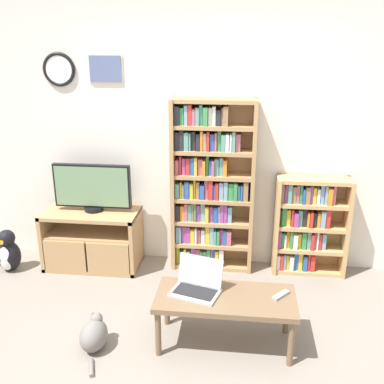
% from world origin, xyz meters
% --- Properties ---
extents(wall_back, '(6.12, 0.09, 2.60)m').
position_xyz_m(wall_back, '(-0.01, 1.83, 1.30)').
color(wall_back, silver).
rests_on(wall_back, ground_plane).
extents(tv_stand, '(0.92, 0.45, 0.58)m').
position_xyz_m(tv_stand, '(-1.13, 1.54, 0.29)').
color(tv_stand, tan).
rests_on(tv_stand, ground_plane).
extents(television, '(0.74, 0.18, 0.46)m').
position_xyz_m(television, '(-1.10, 1.58, 0.81)').
color(television, black).
rests_on(television, tv_stand).
extents(bookshelf_tall, '(0.77, 0.24, 1.65)m').
position_xyz_m(bookshelf_tall, '(0.00, 1.68, 0.82)').
color(bookshelf_tall, tan).
rests_on(bookshelf_tall, ground_plane).
extents(bookshelf_short, '(0.68, 0.24, 0.95)m').
position_xyz_m(bookshelf_short, '(0.94, 1.68, 0.48)').
color(bookshelf_short, tan).
rests_on(bookshelf_short, ground_plane).
extents(coffee_table, '(1.01, 0.45, 0.40)m').
position_xyz_m(coffee_table, '(0.22, 0.49, 0.36)').
color(coffee_table, brown).
rests_on(coffee_table, ground_plane).
extents(laptop, '(0.40, 0.35, 0.24)m').
position_xyz_m(laptop, '(0.01, 0.54, 0.46)').
color(laptop, '#B7BABC').
rests_on(laptop, coffee_table).
extents(remote_near_laptop, '(0.14, 0.15, 0.02)m').
position_xyz_m(remote_near_laptop, '(0.62, 0.54, 0.41)').
color(remote_near_laptop, '#99999E').
rests_on(remote_near_laptop, coffee_table).
extents(cat, '(0.21, 0.44, 0.26)m').
position_xyz_m(cat, '(-0.72, 0.33, 0.12)').
color(cat, slate).
rests_on(cat, ground_plane).
extents(penguin_figurine, '(0.23, 0.21, 0.42)m').
position_xyz_m(penguin_figurine, '(-1.91, 1.35, 0.19)').
color(penguin_figurine, black).
rests_on(penguin_figurine, ground_plane).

